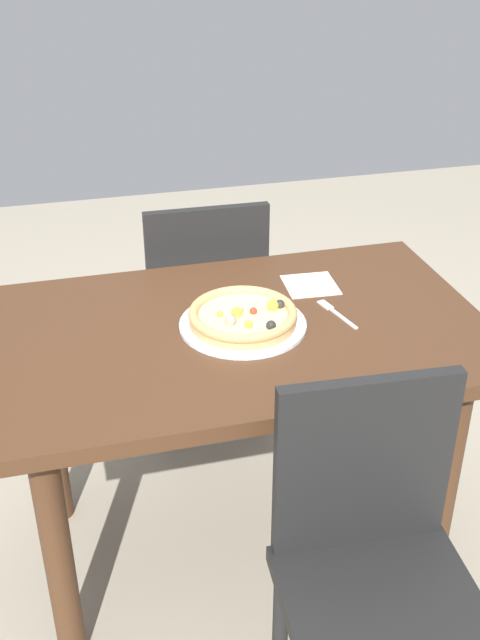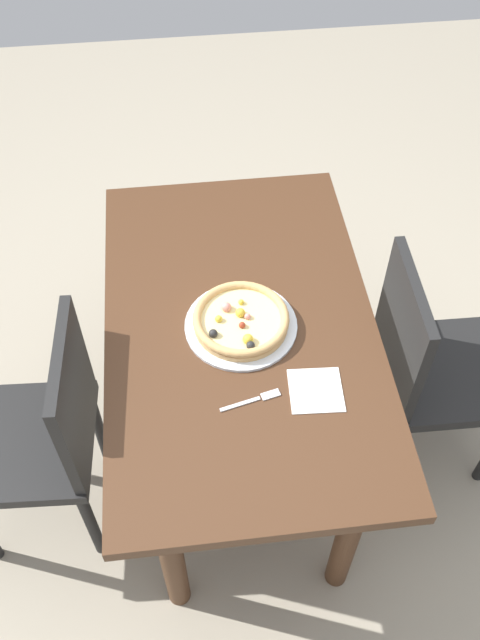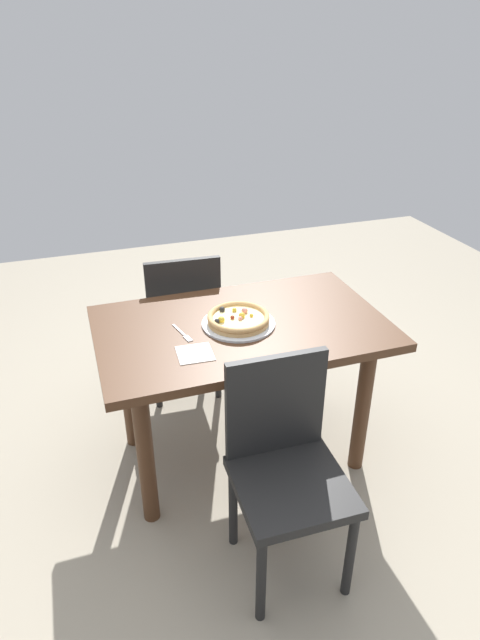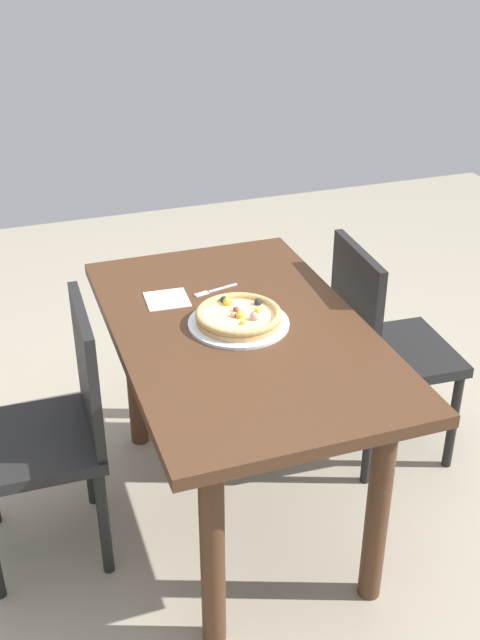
{
  "view_description": "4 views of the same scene",
  "coord_description": "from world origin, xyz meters",
  "px_view_note": "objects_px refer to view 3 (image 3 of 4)",
  "views": [
    {
      "loc": [
        -0.41,
        -1.59,
        1.7
      ],
      "look_at": [
        0.01,
        -0.0,
        0.76
      ],
      "focal_mm": 42.73,
      "sensor_mm": 36.0,
      "label": 1
    },
    {
      "loc": [
        1.21,
        -0.14,
        2.24
      ],
      "look_at": [
        0.01,
        -0.0,
        0.76
      ],
      "focal_mm": 38.17,
      "sensor_mm": 36.0,
      "label": 2
    },
    {
      "loc": [
        0.66,
        1.94,
        1.89
      ],
      "look_at": [
        0.01,
        -0.0,
        0.76
      ],
      "focal_mm": 30.32,
      "sensor_mm": 36.0,
      "label": 3
    },
    {
      "loc": [
        -1.96,
        0.68,
        1.91
      ],
      "look_at": [
        0.01,
        -0.0,
        0.76
      ],
      "focal_mm": 42.97,
      "sensor_mm": 36.0,
      "label": 4
    }
  ],
  "objects_px": {
    "chair_far": "(285,464)",
    "dining_table": "(242,347)",
    "pizza": "(238,318)",
    "chair_near": "(182,319)",
    "plate": "(238,323)",
    "napkin": "(195,353)",
    "fork": "(183,334)"
  },
  "relations": [
    {
      "from": "chair_far",
      "to": "dining_table",
      "type": "bearing_deg",
      "value": -91.84
    },
    {
      "from": "chair_far",
      "to": "pizza",
      "type": "distance_m",
      "value": 0.67
    },
    {
      "from": "dining_table",
      "to": "pizza",
      "type": "relative_size",
      "value": 4.63
    },
    {
      "from": "chair_near",
      "to": "plate",
      "type": "relative_size",
      "value": 2.73
    },
    {
      "from": "chair_far",
      "to": "plate",
      "type": "height_order",
      "value": "chair_far"
    },
    {
      "from": "chair_far",
      "to": "pizza",
      "type": "bearing_deg",
      "value": -90.28
    },
    {
      "from": "dining_table",
      "to": "chair_near",
      "type": "distance_m",
      "value": 0.63
    },
    {
      "from": "napkin",
      "to": "chair_far",
      "type": "bearing_deg",
      "value": 117.19
    },
    {
      "from": "chair_far",
      "to": "napkin",
      "type": "bearing_deg",
      "value": -61.42
    },
    {
      "from": "chair_far",
      "to": "fork",
      "type": "height_order",
      "value": "chair_far"
    },
    {
      "from": "chair_near",
      "to": "pizza",
      "type": "xyz_separation_m",
      "value": [
        -0.12,
        0.59,
        0.29
      ]
    },
    {
      "from": "plate",
      "to": "fork",
      "type": "height_order",
      "value": "plate"
    },
    {
      "from": "plate",
      "to": "pizza",
      "type": "bearing_deg",
      "value": -31.78
    },
    {
      "from": "chair_near",
      "to": "chair_far",
      "type": "height_order",
      "value": "same"
    },
    {
      "from": "chair_far",
      "to": "plate",
      "type": "distance_m",
      "value": 0.66
    },
    {
      "from": "chair_near",
      "to": "fork",
      "type": "distance_m",
      "value": 0.67
    },
    {
      "from": "plate",
      "to": "fork",
      "type": "relative_size",
      "value": 1.94
    },
    {
      "from": "chair_near",
      "to": "fork",
      "type": "xyz_separation_m",
      "value": [
        0.12,
        0.61,
        0.26
      ]
    },
    {
      "from": "plate",
      "to": "pizza",
      "type": "height_order",
      "value": "pizza"
    },
    {
      "from": "chair_far",
      "to": "fork",
      "type": "bearing_deg",
      "value": -67.36
    },
    {
      "from": "dining_table",
      "to": "fork",
      "type": "height_order",
      "value": "fork"
    },
    {
      "from": "dining_table",
      "to": "pizza",
      "type": "bearing_deg",
      "value": -14.48
    },
    {
      "from": "fork",
      "to": "napkin",
      "type": "height_order",
      "value": "fork"
    },
    {
      "from": "dining_table",
      "to": "napkin",
      "type": "distance_m",
      "value": 0.33
    },
    {
      "from": "chair_near",
      "to": "napkin",
      "type": "relative_size",
      "value": 6.22
    },
    {
      "from": "chair_near",
      "to": "pizza",
      "type": "relative_size",
      "value": 3.21
    },
    {
      "from": "plate",
      "to": "chair_near",
      "type": "bearing_deg",
      "value": -78.06
    },
    {
      "from": "plate",
      "to": "dining_table",
      "type": "bearing_deg",
      "value": 166.51
    },
    {
      "from": "dining_table",
      "to": "plate",
      "type": "distance_m",
      "value": 0.12
    },
    {
      "from": "chair_near",
      "to": "napkin",
      "type": "xyz_separation_m",
      "value": [
        0.11,
        0.77,
        0.26
      ]
    },
    {
      "from": "chair_far",
      "to": "pizza",
      "type": "relative_size",
      "value": 3.21
    },
    {
      "from": "pizza",
      "to": "dining_table",
      "type": "bearing_deg",
      "value": 165.52
    }
  ]
}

